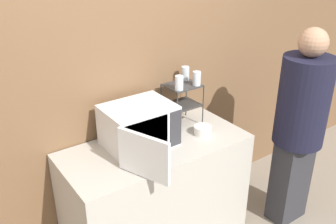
{
  "coord_description": "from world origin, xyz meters",
  "views": [
    {
      "loc": [
        -1.36,
        -1.76,
        2.4
      ],
      "look_at": [
        0.14,
        0.38,
        1.16
      ],
      "focal_mm": 40.0,
      "sensor_mm": 36.0,
      "label": 1
    }
  ],
  "objects_px": {
    "glass_back_right": "(185,73)",
    "glass_front_right": "(197,78)",
    "glass_front_left": "(179,83)",
    "bowl": "(203,130)",
    "dish_rack": "(182,96)",
    "microwave": "(139,127)",
    "person": "(300,122)"
  },
  "relations": [
    {
      "from": "microwave",
      "to": "glass_front_left",
      "type": "xyz_separation_m",
      "value": [
        0.4,
        0.04,
        0.25
      ]
    },
    {
      "from": "glass_front_right",
      "to": "person",
      "type": "relative_size",
      "value": 0.06
    },
    {
      "from": "dish_rack",
      "to": "glass_front_right",
      "type": "height_order",
      "value": "glass_front_right"
    },
    {
      "from": "dish_rack",
      "to": "glass_back_right",
      "type": "xyz_separation_m",
      "value": [
        0.09,
        0.08,
        0.16
      ]
    },
    {
      "from": "glass_front_left",
      "to": "person",
      "type": "xyz_separation_m",
      "value": [
        0.85,
        -0.56,
        -0.36
      ]
    },
    {
      "from": "microwave",
      "to": "glass_front_left",
      "type": "distance_m",
      "value": 0.48
    },
    {
      "from": "microwave",
      "to": "glass_back_right",
      "type": "bearing_deg",
      "value": 18.49
    },
    {
      "from": "dish_rack",
      "to": "glass_back_right",
      "type": "relative_size",
      "value": 3.1
    },
    {
      "from": "microwave",
      "to": "glass_front_left",
      "type": "bearing_deg",
      "value": 6.0
    },
    {
      "from": "glass_back_right",
      "to": "person",
      "type": "distance_m",
      "value": 1.04
    },
    {
      "from": "microwave",
      "to": "glass_front_right",
      "type": "xyz_separation_m",
      "value": [
        0.58,
        0.04,
        0.25
      ]
    },
    {
      "from": "glass_front_right",
      "to": "bowl",
      "type": "distance_m",
      "value": 0.42
    },
    {
      "from": "glass_back_right",
      "to": "glass_front_left",
      "type": "bearing_deg",
      "value": -139.4
    },
    {
      "from": "microwave",
      "to": "dish_rack",
      "type": "xyz_separation_m",
      "value": [
        0.49,
        0.12,
        0.1
      ]
    },
    {
      "from": "microwave",
      "to": "bowl",
      "type": "distance_m",
      "value": 0.55
    },
    {
      "from": "bowl",
      "to": "person",
      "type": "xyz_separation_m",
      "value": [
        0.73,
        -0.39,
        0.02
      ]
    },
    {
      "from": "glass_front_left",
      "to": "glass_back_right",
      "type": "relative_size",
      "value": 1.0
    },
    {
      "from": "microwave",
      "to": "dish_rack",
      "type": "bearing_deg",
      "value": 13.26
    },
    {
      "from": "dish_rack",
      "to": "person",
      "type": "relative_size",
      "value": 0.2
    },
    {
      "from": "person",
      "to": "glass_front_left",
      "type": "bearing_deg",
      "value": 146.67
    },
    {
      "from": "glass_front_right",
      "to": "bowl",
      "type": "height_order",
      "value": "glass_front_right"
    },
    {
      "from": "microwave",
      "to": "bowl",
      "type": "relative_size",
      "value": 5.36
    },
    {
      "from": "glass_back_right",
      "to": "glass_front_right",
      "type": "xyz_separation_m",
      "value": [
        -0.0,
        -0.15,
        0.0
      ]
    },
    {
      "from": "person",
      "to": "bowl",
      "type": "bearing_deg",
      "value": 152.26
    },
    {
      "from": "glass_front_left",
      "to": "glass_back_right",
      "type": "height_order",
      "value": "same"
    },
    {
      "from": "dish_rack",
      "to": "bowl",
      "type": "height_order",
      "value": "dish_rack"
    },
    {
      "from": "glass_front_left",
      "to": "person",
      "type": "height_order",
      "value": "person"
    },
    {
      "from": "dish_rack",
      "to": "glass_back_right",
      "type": "height_order",
      "value": "glass_back_right"
    },
    {
      "from": "glass_back_right",
      "to": "glass_front_right",
      "type": "distance_m",
      "value": 0.15
    },
    {
      "from": "glass_back_right",
      "to": "person",
      "type": "relative_size",
      "value": 0.06
    },
    {
      "from": "glass_back_right",
      "to": "person",
      "type": "xyz_separation_m",
      "value": [
        0.67,
        -0.71,
        -0.36
      ]
    },
    {
      "from": "microwave",
      "to": "glass_back_right",
      "type": "height_order",
      "value": "glass_back_right"
    }
  ]
}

